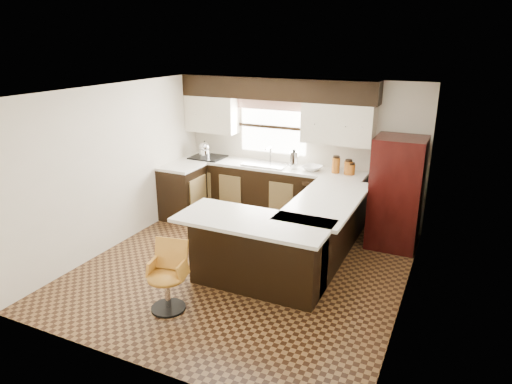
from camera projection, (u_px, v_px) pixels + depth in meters
The scene contains 30 objects.
floor at pixel (244, 268), 6.29m from camera, with size 4.40×4.40×0.00m, color #49301A.
ceiling at pixel (242, 91), 5.52m from camera, with size 4.40×4.40×0.00m, color silver.
wall_back at pixel (300, 149), 7.79m from camera, with size 4.40×4.40×0.00m, color beige.
wall_front at pixel (131, 254), 4.02m from camera, with size 4.40×4.40×0.00m, color beige.
wall_left at pixel (116, 167), 6.75m from camera, with size 4.40×4.40×0.00m, color beige.
wall_right at pixel (412, 210), 5.07m from camera, with size 4.40×4.40×0.00m, color beige.
base_cab_back at pixel (269, 192), 7.96m from camera, with size 3.30×0.60×0.90m, color black.
base_cab_left at pixel (183, 193), 7.94m from camera, with size 0.60×0.70×0.90m, color black.
counter_back at pixel (269, 166), 7.81m from camera, with size 3.30×0.60×0.04m, color silver.
counter_left at pixel (182, 167), 7.79m from camera, with size 0.60×0.70×0.04m, color silver.
soffit at pixel (276, 89), 7.48m from camera, with size 3.40×0.35×0.36m, color black.
upper_cab_left at pixel (212, 114), 8.13m from camera, with size 0.94×0.35×0.64m, color beige.
upper_cab_right at pixel (338, 124), 7.20m from camera, with size 1.14×0.35×0.64m, color beige.
window_pane at pixel (273, 127), 7.86m from camera, with size 1.20×0.02×0.90m, color white.
valance at pixel (273, 104), 7.70m from camera, with size 1.30×0.06×0.18m, color #D19B93.
sink at pixel (266, 164), 7.80m from camera, with size 0.75×0.45×0.03m, color #B2B2B7.
dishwasher at pixel (319, 207), 7.32m from camera, with size 0.58×0.03×0.78m, color black.
cooktop at pixel (208, 157), 8.26m from camera, with size 0.58×0.50×0.03m, color black.
peninsula_long at pixel (321, 232), 6.32m from camera, with size 0.60×1.95×0.90m, color black.
peninsula_return at pixel (258, 254), 5.70m from camera, with size 1.65×0.60×0.90m, color black.
counter_pen_long at pixel (327, 201), 6.15m from camera, with size 0.84×1.95×0.04m, color silver.
counter_pen_return at pixel (253, 221), 5.48m from camera, with size 1.89×0.84×0.04m, color silver.
refrigerator at pixel (396, 193), 6.73m from camera, with size 0.72×0.69×1.67m, color black.
bar_chair at pixel (166, 278), 5.21m from camera, with size 0.44×0.44×0.82m, color #C08029, non-canonical shape.
kettle at pixel (205, 149), 8.23m from camera, with size 0.21×0.21×0.28m, color silver, non-canonical shape.
percolator at pixel (294, 160), 7.57m from camera, with size 0.13×0.13×0.28m, color silver.
mixing_bowl at pixel (312, 168), 7.48m from camera, with size 0.31×0.31×0.08m, color white.
canister_large at pixel (336, 165), 7.31m from camera, with size 0.13×0.13×0.25m, color #9B5215.
canister_med at pixel (348, 168), 7.24m from camera, with size 0.13×0.13×0.21m, color #9B5215.
canister_small at pixel (351, 170), 7.23m from camera, with size 0.13×0.13×0.17m, color #9B5215.
Camera 1 is at (2.53, -5.02, 3.01)m, focal length 32.00 mm.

